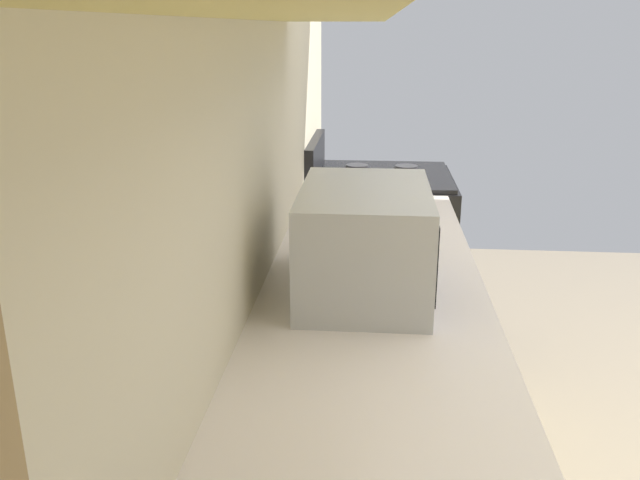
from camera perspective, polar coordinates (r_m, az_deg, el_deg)
The scene contains 4 objects.
wall_back at distance 1.72m, azimuth -7.43°, elevation 9.81°, with size 3.95×0.12×2.68m, color beige.
oven_range at distance 3.26m, azimuth 5.13°, elevation -2.07°, with size 0.66×0.68×1.08m.
microwave at distance 1.74m, azimuth 3.95°, elevation -0.08°, with size 0.51×0.34×0.29m.
bowl at distance 2.44m, azimuth 6.86°, elevation 2.51°, with size 0.16×0.16×0.06m.
Camera 1 is at (-1.66, 1.15, 1.58)m, focal length 36.97 mm.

